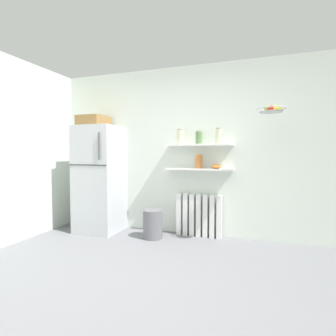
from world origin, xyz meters
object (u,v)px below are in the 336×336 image
storage_jar_1 (199,138)px  shelf_bowl (216,166)px  refrigerator (100,177)px  storage_jar_0 (180,137)px  vase (199,161)px  hanging_fruit_basket (271,109)px  trash_bin (153,224)px  storage_jar_2 (219,136)px  radiator (199,215)px

storage_jar_1 → shelf_bowl: (0.26, 0.00, -0.43)m
refrigerator → storage_jar_0: size_ratio=8.11×
storage_jar_1 → vase: 0.36m
vase → hanging_fruit_basket: size_ratio=0.59×
vase → trash_bin: (-0.63, -0.29, -0.93)m
storage_jar_0 → shelf_bowl: storage_jar_0 is taller
refrigerator → storage_jar_2: 1.99m
storage_jar_0 → shelf_bowl: size_ratio=1.56×
refrigerator → shelf_bowl: bearing=6.5°
storage_jar_2 → hanging_fruit_basket: hanging_fruit_basket is taller
refrigerator → hanging_fruit_basket: (2.57, -0.10, 0.93)m
vase → hanging_fruit_basket: (0.99, -0.31, 0.67)m
refrigerator → trash_bin: refrigerator is taller
radiator → storage_jar_1: (0.00, -0.03, 1.18)m
radiator → storage_jar_2: 1.23m
radiator → hanging_fruit_basket: 1.82m
shelf_bowl → trash_bin: bearing=-161.8°
storage_jar_2 → vase: storage_jar_2 is taller
storage_jar_0 → trash_bin: (-0.34, -0.29, -1.30)m
vase → trash_bin: bearing=-154.9°
refrigerator → shelf_bowl: 1.87m
radiator → vase: (-0.00, -0.03, 0.82)m
storage_jar_1 → hanging_fruit_basket: (0.99, -0.31, 0.32)m
refrigerator → storage_jar_1: (1.59, 0.21, 0.61)m
vase → storage_jar_1: bearing=0.0°
radiator → hanging_fruit_basket: size_ratio=1.98×
storage_jar_1 → storage_jar_2: size_ratio=0.86×
radiator → shelf_bowl: shelf_bowl is taller
refrigerator → radiator: size_ratio=2.70×
storage_jar_1 → trash_bin: 1.46m
refrigerator → radiator: refrigerator is taller
vase → hanging_fruit_basket: hanging_fruit_basket is taller
radiator → hanging_fruit_basket: (0.99, -0.34, 1.49)m
storage_jar_1 → vase: bearing=180.0°
storage_jar_0 → hanging_fruit_basket: hanging_fruit_basket is taller
storage_jar_0 → vase: (0.29, 0.00, -0.37)m
refrigerator → trash_bin: 1.17m
storage_jar_0 → vase: size_ratio=1.11×
storage_jar_2 → shelf_bowl: (-0.03, 0.00, -0.44)m
refrigerator → storage_jar_1: refrigerator is taller
vase → shelf_bowl: size_ratio=1.41×
storage_jar_1 → storage_jar_2: storage_jar_2 is taller
shelf_bowl → hanging_fruit_basket: bearing=-23.1°
radiator → storage_jar_0: (-0.29, -0.03, 1.19)m
refrigerator → hanging_fruit_basket: bearing=-2.2°
shelf_bowl → storage_jar_2: bearing=0.0°
radiator → storage_jar_0: 1.23m
storage_jar_2 → trash_bin: 1.62m
radiator → vase: size_ratio=3.34×
storage_jar_0 → shelf_bowl: 0.71m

